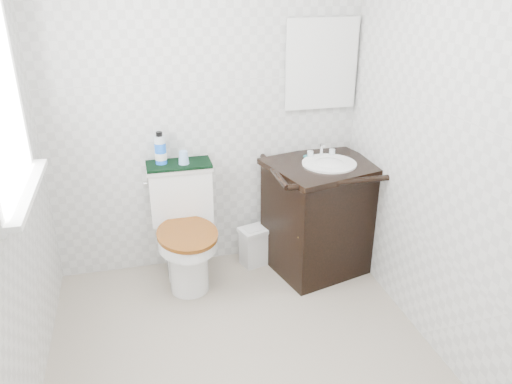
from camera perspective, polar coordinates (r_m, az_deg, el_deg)
name	(u,v)px	position (r m, az deg, el deg)	size (l,w,h in m)	color
floor	(247,365)	(2.99, -1.06, -19.16)	(2.40, 2.40, 0.00)	#A69886
wall_back	(206,106)	(3.47, -5.79, 9.78)	(2.40, 2.40, 0.00)	silver
wall_front	(350,331)	(1.34, 10.71, -15.36)	(2.40, 2.40, 0.00)	silver
wall_right	(452,149)	(2.78, 21.47, 4.65)	(2.40, 2.40, 0.00)	silver
mirror	(321,64)	(3.60, 7.45, 14.29)	(0.50, 0.02, 0.60)	silver
toilet	(185,234)	(3.53, -8.14, -4.73)	(0.45, 0.65, 0.83)	white
vanity	(321,213)	(3.65, 7.42, -2.41)	(0.85, 0.77, 0.92)	black
trash_bin	(254,246)	(3.76, -0.21, -6.19)	(0.24, 0.21, 0.30)	silver
towel	(179,164)	(3.45, -8.83, 3.16)	(0.44, 0.22, 0.02)	black
mouthwash_bottle	(160,149)	(3.42, -10.87, 4.83)	(0.08, 0.08, 0.22)	blue
cup	(184,157)	(3.41, -8.28, 3.93)	(0.07, 0.07, 0.09)	#8DB4E6
soap_bar	(308,156)	(3.59, 5.96, 4.14)	(0.07, 0.05, 0.02)	#176970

